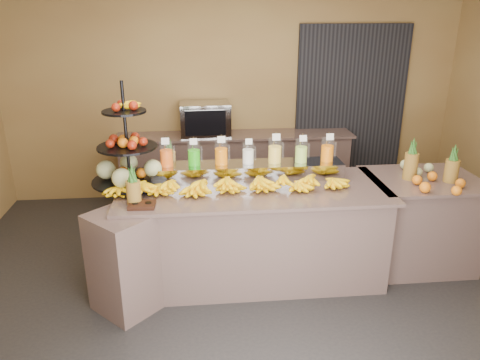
{
  "coord_description": "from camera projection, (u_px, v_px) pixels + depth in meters",
  "views": [
    {
      "loc": [
        -0.52,
        -3.7,
        2.52
      ],
      "look_at": [
        -0.13,
        0.3,
        1.02
      ],
      "focal_mm": 35.0,
      "sensor_mm": 36.0,
      "label": 1
    }
  ],
  "objects": [
    {
      "name": "juice_pitcher_orange_a",
      "position": [
        166.0,
        156.0,
        4.43
      ],
      "size": [
        0.13,
        0.13,
        0.3
      ],
      "color": "silver",
      "rests_on": "pitcher_tray"
    },
    {
      "name": "juice_pitcher_milk",
      "position": [
        248.0,
        154.0,
        4.5
      ],
      "size": [
        0.11,
        0.12,
        0.27
      ],
      "color": "silver",
      "rests_on": "pitcher_tray"
    },
    {
      "name": "pineapple_left_a",
      "position": [
        133.0,
        190.0,
        3.93
      ],
      "size": [
        0.12,
        0.12,
        0.37
      ],
      "rotation": [
        0.0,
        0.0,
        -0.26
      ],
      "color": "brown",
      "rests_on": "buffet_counter"
    },
    {
      "name": "juice_pitcher_green",
      "position": [
        194.0,
        155.0,
        4.45
      ],
      "size": [
        0.12,
        0.12,
        0.29
      ],
      "color": "silver",
      "rests_on": "pitcher_tray"
    },
    {
      "name": "juice_pitcher_lemon",
      "position": [
        275.0,
        152.0,
        4.52
      ],
      "size": [
        0.13,
        0.14,
        0.32
      ],
      "color": "silver",
      "rests_on": "pitcher_tray"
    },
    {
      "name": "oven_warmer",
      "position": [
        205.0,
        119.0,
        6.04
      ],
      "size": [
        0.65,
        0.47,
        0.42
      ],
      "primitive_type": "cube",
      "rotation": [
        0.0,
        0.0,
        0.04
      ],
      "color": "gray",
      "rests_on": "back_ledge"
    },
    {
      "name": "juice_pitcher_orange_b",
      "position": [
        221.0,
        154.0,
        4.47
      ],
      "size": [
        0.13,
        0.13,
        0.3
      ],
      "color": "silver",
      "rests_on": "pitcher_tray"
    },
    {
      "name": "condiment_caddy",
      "position": [
        142.0,
        205.0,
        3.92
      ],
      "size": [
        0.23,
        0.18,
        0.03
      ],
      "primitive_type": "cube",
      "rotation": [
        0.0,
        0.0,
        -0.05
      ],
      "color": "black",
      "rests_on": "buffet_counter"
    },
    {
      "name": "banana_heap",
      "position": [
        228.0,
        182.0,
        4.23
      ],
      "size": [
        2.19,
        0.2,
        0.18
      ],
      "color": "yellow",
      "rests_on": "buffet_counter"
    },
    {
      "name": "right_counter",
      "position": [
        418.0,
        221.0,
        4.74
      ],
      "size": [
        1.08,
        0.88,
        0.93
      ],
      "color": "gray",
      "rests_on": "ground"
    },
    {
      "name": "right_fruit_pile",
      "position": [
        434.0,
        176.0,
        4.39
      ],
      "size": [
        0.49,
        0.47,
        0.26
      ],
      "color": "brown",
      "rests_on": "right_counter"
    },
    {
      "name": "fruit_stand",
      "position": [
        134.0,
        161.0,
        4.31
      ],
      "size": [
        0.74,
        0.74,
        0.98
      ],
      "rotation": [
        0.0,
        0.0,
        -0.06
      ],
      "color": "black",
      "rests_on": "buffet_counter"
    },
    {
      "name": "juice_pitcher_orange_c",
      "position": [
        327.0,
        151.0,
        4.57
      ],
      "size": [
        0.13,
        0.13,
        0.3
      ],
      "color": "silver",
      "rests_on": "pitcher_tray"
    },
    {
      "name": "pitcher_tray",
      "position": [
        248.0,
        171.0,
        4.56
      ],
      "size": [
        1.85,
        0.3,
        0.15
      ],
      "primitive_type": "cube",
      "color": "gray",
      "rests_on": "buffet_counter"
    },
    {
      "name": "room_envelope",
      "position": [
        268.0,
        77.0,
        4.47
      ],
      "size": [
        6.04,
        5.02,
        2.82
      ],
      "color": "olive",
      "rests_on": "ground"
    },
    {
      "name": "buffet_counter",
      "position": [
        242.0,
        235.0,
        4.44
      ],
      "size": [
        2.75,
        1.25,
        0.93
      ],
      "color": "gray",
      "rests_on": "ground"
    },
    {
      "name": "back_ledge",
      "position": [
        235.0,
        167.0,
        6.31
      ],
      "size": [
        3.1,
        0.55,
        0.93
      ],
      "color": "gray",
      "rests_on": "ground"
    },
    {
      "name": "pineapple_left_b",
      "position": [
        169.0,
        160.0,
        4.64
      ],
      "size": [
        0.13,
        0.13,
        0.39
      ],
      "rotation": [
        0.0,
        0.0,
        0.33
      ],
      "color": "brown",
      "rests_on": "buffet_counter"
    },
    {
      "name": "juice_pitcher_lime",
      "position": [
        301.0,
        152.0,
        4.55
      ],
      "size": [
        0.12,
        0.13,
        0.29
      ],
      "color": "silver",
      "rests_on": "pitcher_tray"
    },
    {
      "name": "ground",
      "position": [
        256.0,
        292.0,
        4.37
      ],
      "size": [
        6.0,
        6.0,
        0.0
      ],
      "primitive_type": "plane",
      "color": "black",
      "rests_on": "ground"
    }
  ]
}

